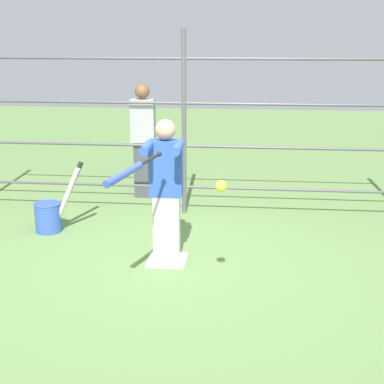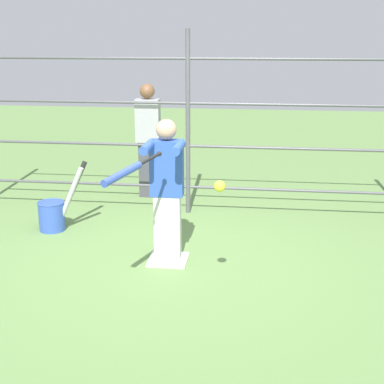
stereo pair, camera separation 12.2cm
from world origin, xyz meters
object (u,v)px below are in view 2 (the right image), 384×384
(softball_in_flight, at_px, (220,186))
(bat_bucket, at_px, (54,213))
(baseball_bat_swinging, at_px, (127,171))
(batter, at_px, (167,187))
(bystander_behind_fence, at_px, (148,139))

(softball_in_flight, relative_size, bat_bucket, 0.12)
(baseball_bat_swinging, bearing_deg, batter, -101.92)
(batter, relative_size, baseball_bat_swinging, 1.80)
(bystander_behind_fence, bearing_deg, softball_in_flight, 111.90)
(baseball_bat_swinging, relative_size, softball_in_flight, 8.61)
(bystander_behind_fence, bearing_deg, batter, 106.13)
(batter, xyz_separation_m, bat_bucket, (1.52, -0.76, -0.59))
(batter, xyz_separation_m, softball_in_flight, (-0.59, 0.83, 0.26))
(softball_in_flight, xyz_separation_m, bystander_behind_fence, (1.25, -3.12, -0.22))
(softball_in_flight, bearing_deg, bat_bucket, -36.92)
(batter, relative_size, bystander_behind_fence, 0.91)
(bat_bucket, bearing_deg, batter, 153.51)
(softball_in_flight, height_order, bystander_behind_fence, bystander_behind_fence)
(baseball_bat_swinging, relative_size, bystander_behind_fence, 0.51)
(baseball_bat_swinging, distance_m, bystander_behind_fence, 3.21)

